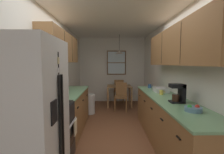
# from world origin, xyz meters

# --- Properties ---
(ground_plane) EXTENTS (12.00, 12.00, 0.00)m
(ground_plane) POSITION_xyz_m (0.00, 1.00, 0.00)
(ground_plane) COLOR brown
(wall_left) EXTENTS (0.10, 9.00, 2.55)m
(wall_left) POSITION_xyz_m (-1.35, 1.00, 1.27)
(wall_left) COLOR white
(wall_left) RESTS_ON ground
(wall_right) EXTENTS (0.10, 9.00, 2.55)m
(wall_right) POSITION_xyz_m (1.35, 1.00, 1.27)
(wall_right) COLOR white
(wall_right) RESTS_ON ground
(wall_back) EXTENTS (4.40, 0.10, 2.55)m
(wall_back) POSITION_xyz_m (0.00, 3.65, 1.27)
(wall_back) COLOR white
(wall_back) RESTS_ON ground
(ceiling_slab) EXTENTS (4.40, 9.00, 0.08)m
(ceiling_slab) POSITION_xyz_m (0.00, 1.00, 2.59)
(ceiling_slab) COLOR white
(refrigerator) EXTENTS (0.72, 0.80, 1.79)m
(refrigerator) POSITION_xyz_m (-0.96, -1.23, 0.90)
(refrigerator) COLOR silver
(refrigerator) RESTS_ON ground
(stove_range) EXTENTS (0.66, 0.61, 1.10)m
(stove_range) POSITION_xyz_m (-0.99, -0.51, 0.47)
(stove_range) COLOR black
(stove_range) RESTS_ON ground
(microwave_over_range) EXTENTS (0.39, 0.64, 0.32)m
(microwave_over_range) POSITION_xyz_m (-1.11, -0.51, 1.70)
(microwave_over_range) COLOR silver
(counter_left) EXTENTS (0.64, 1.84, 0.90)m
(counter_left) POSITION_xyz_m (-1.00, 0.72, 0.45)
(counter_left) COLOR olive
(counter_left) RESTS_ON ground
(upper_cabinets_left) EXTENTS (0.33, 1.92, 0.63)m
(upper_cabinets_left) POSITION_xyz_m (-1.14, 0.67, 1.88)
(upper_cabinets_left) COLOR olive
(counter_right) EXTENTS (0.64, 3.00, 0.90)m
(counter_right) POSITION_xyz_m (1.00, 0.03, 0.45)
(counter_right) COLOR olive
(counter_right) RESTS_ON ground
(upper_cabinets_right) EXTENTS (0.33, 2.68, 0.68)m
(upper_cabinets_right) POSITION_xyz_m (1.14, -0.02, 1.84)
(upper_cabinets_right) COLOR olive
(dining_table) EXTENTS (0.87, 0.70, 0.73)m
(dining_table) POSITION_xyz_m (0.25, 2.88, 0.60)
(dining_table) COLOR olive
(dining_table) RESTS_ON ground
(dining_chair_near) EXTENTS (0.45, 0.45, 0.90)m
(dining_chair_near) POSITION_xyz_m (0.28, 2.32, 0.50)
(dining_chair_near) COLOR olive
(dining_chair_near) RESTS_ON ground
(dining_chair_far) EXTENTS (0.44, 0.44, 0.90)m
(dining_chair_far) POSITION_xyz_m (0.28, 3.43, 0.50)
(dining_chair_far) COLOR olive
(dining_chair_far) RESTS_ON ground
(pendant_light) EXTENTS (0.30, 0.30, 0.67)m
(pendant_light) POSITION_xyz_m (0.25, 2.88, 1.94)
(pendant_light) COLOR black
(back_window) EXTENTS (0.76, 0.05, 0.96)m
(back_window) POSITION_xyz_m (0.17, 3.58, 1.56)
(back_window) COLOR brown
(trash_bin) EXTENTS (0.31, 0.31, 0.59)m
(trash_bin) POSITION_xyz_m (-0.70, 1.96, 0.30)
(trash_bin) COLOR silver
(trash_bin) RESTS_ON ground
(storage_canister) EXTENTS (0.12, 0.12, 0.16)m
(storage_canister) POSITION_xyz_m (-1.00, 0.06, 0.98)
(storage_canister) COLOR #D84C19
(storage_canister) RESTS_ON counter_left
(dish_towel) EXTENTS (0.02, 0.16, 0.24)m
(dish_towel) POSITION_xyz_m (-0.64, -0.35, 0.50)
(dish_towel) COLOR beige
(coffee_maker) EXTENTS (0.22, 0.18, 0.30)m
(coffee_maker) POSITION_xyz_m (1.03, -0.33, 1.06)
(coffee_maker) COLOR black
(coffee_maker) RESTS_ON counter_right
(mug_by_coffeemaker) EXTENTS (0.12, 0.08, 0.09)m
(mug_by_coffeemaker) POSITION_xyz_m (0.95, 1.24, 0.95)
(mug_by_coffeemaker) COLOR #335999
(mug_by_coffeemaker) RESTS_ON counter_right
(mug_spare) EXTENTS (0.12, 0.08, 0.09)m
(mug_spare) POSITION_xyz_m (0.97, 0.33, 0.95)
(mug_spare) COLOR #E5CC4C
(mug_spare) RESTS_ON counter_right
(fruit_bowl) EXTENTS (0.22, 0.22, 0.09)m
(fruit_bowl) POSITION_xyz_m (1.02, -0.82, 0.94)
(fruit_bowl) COLOR #597F9E
(fruit_bowl) RESTS_ON counter_right
(dish_rack) EXTENTS (0.28, 0.34, 0.10)m
(dish_rack) POSITION_xyz_m (1.05, 0.63, 0.95)
(dish_rack) COLOR silver
(dish_rack) RESTS_ON counter_right
(table_serving_bowl) EXTENTS (0.20, 0.20, 0.06)m
(table_serving_bowl) POSITION_xyz_m (0.29, 2.83, 0.76)
(table_serving_bowl) COLOR #E0D14C
(table_serving_bowl) RESTS_ON dining_table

